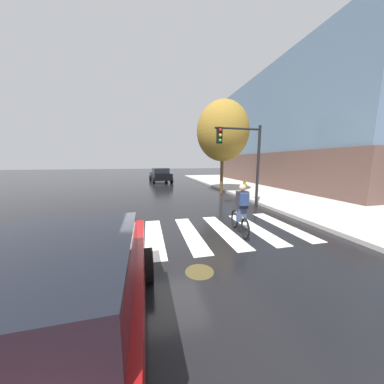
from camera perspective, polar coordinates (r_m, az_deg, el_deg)
The scene contains 11 objects.
ground_plane at distance 6.56m, azimuth -7.77°, elevation -12.63°, with size 120.00×120.00×0.00m, color black.
sidewalk at distance 11.34m, azimuth 42.69°, elevation -5.30°, with size 6.50×50.00×0.15m, color #B2AFA8.
crosswalk_stripes at distance 6.58m, azimuth -5.80°, elevation -12.47°, with size 8.96×3.33×0.01m.
manhole_cover at distance 4.61m, azimuth 2.21°, elevation -22.45°, with size 0.64×0.64×0.01m, color #473D1E.
sedan_near at distance 2.90m, azimuth -34.74°, elevation -26.00°, with size 2.20×4.62×1.59m.
sedan_mid at distance 23.07m, azimuth -9.33°, elevation 5.04°, with size 2.59×4.93×1.65m.
cyclist at distance 6.59m, azimuth 14.36°, elevation -5.04°, with size 0.39×1.70×1.69m.
traffic_light_near at distance 10.23m, azimuth 15.12°, elevation 11.24°, with size 2.47×0.28×4.20m.
fire_hydrant at distance 16.35m, azimuth 15.26°, elevation 2.11°, with size 0.33×0.22×0.78m.
street_tree_near at distance 15.14m, azimuth 9.07°, elevation 17.30°, with size 3.84×3.84×6.83m.
corner_building at distance 25.47m, azimuth 34.76°, elevation 14.23°, with size 15.31×19.89×10.91m.
Camera 1 is at (-0.53, -6.08, 2.41)m, focal length 18.04 mm.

